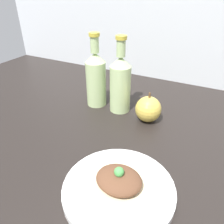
% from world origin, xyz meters
% --- Properties ---
extents(ground_plane, '(1.80, 1.10, 0.04)m').
position_xyz_m(ground_plane, '(0.00, 0.00, -0.02)').
color(ground_plane, black).
extents(plate, '(0.25, 0.25, 0.02)m').
position_xyz_m(plate, '(0.09, -0.17, 0.01)').
color(plate, white).
rests_on(plate, ground_plane).
extents(plated_food, '(0.19, 0.19, 0.05)m').
position_xyz_m(plated_food, '(0.09, -0.17, 0.03)').
color(plated_food, beige).
rests_on(plated_food, plate).
extents(cider_bottle_left, '(0.07, 0.07, 0.26)m').
position_xyz_m(cider_bottle_left, '(-0.16, 0.17, 0.11)').
color(cider_bottle_left, '#B7D18E').
rests_on(cider_bottle_left, ground_plane).
extents(cider_bottle_right, '(0.07, 0.07, 0.26)m').
position_xyz_m(cider_bottle_right, '(-0.06, 0.17, 0.11)').
color(cider_bottle_right, '#B7D18E').
rests_on(cider_bottle_right, ground_plane).
extents(apple, '(0.09, 0.09, 0.10)m').
position_xyz_m(apple, '(0.05, 0.14, 0.04)').
color(apple, gold).
rests_on(apple, ground_plane).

